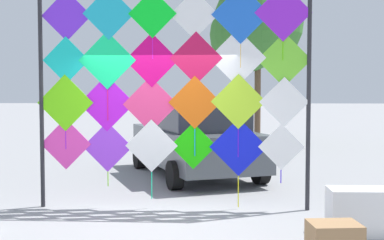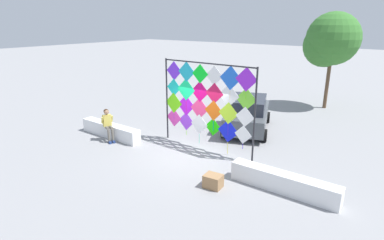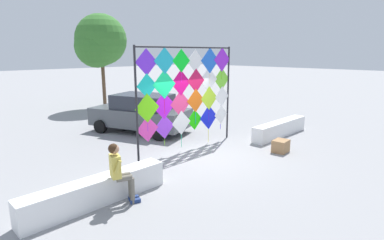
{
  "view_description": "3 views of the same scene",
  "coord_description": "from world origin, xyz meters",
  "px_view_note": "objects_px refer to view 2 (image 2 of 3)",
  "views": [
    {
      "loc": [
        0.83,
        -7.56,
        1.97
      ],
      "look_at": [
        0.55,
        0.39,
        1.49
      ],
      "focal_mm": 49.93,
      "sensor_mm": 36.0,
      "label": 1
    },
    {
      "loc": [
        7.16,
        -9.28,
        5.19
      ],
      "look_at": [
        -0.15,
        0.56,
        1.33
      ],
      "focal_mm": 29.54,
      "sensor_mm": 36.0,
      "label": 2
    },
    {
      "loc": [
        -7.24,
        -6.54,
        3.43
      ],
      "look_at": [
        -0.38,
        0.29,
        1.29
      ],
      "focal_mm": 28.59,
      "sensor_mm": 36.0,
      "label": 3
    }
  ],
  "objects_px": {
    "seated_vendor": "(108,123)",
    "parked_car": "(248,113)",
    "cardboard_box_large": "(213,181)",
    "kite_display_rack": "(207,99)",
    "tree_broadleaf": "(330,42)"
  },
  "relations": [
    {
      "from": "parked_car",
      "to": "kite_display_rack",
      "type": "bearing_deg",
      "value": -94.71
    },
    {
      "from": "seated_vendor",
      "to": "tree_broadleaf",
      "type": "relative_size",
      "value": 0.26
    },
    {
      "from": "cardboard_box_large",
      "to": "parked_car",
      "type": "bearing_deg",
      "value": 106.81
    },
    {
      "from": "seated_vendor",
      "to": "cardboard_box_large",
      "type": "distance_m",
      "value": 6.11
    },
    {
      "from": "cardboard_box_large",
      "to": "kite_display_rack",
      "type": "bearing_deg",
      "value": 128.29
    },
    {
      "from": "cardboard_box_large",
      "to": "tree_broadleaf",
      "type": "relative_size",
      "value": 0.1
    },
    {
      "from": "seated_vendor",
      "to": "parked_car",
      "type": "height_order",
      "value": "parked_car"
    },
    {
      "from": "parked_car",
      "to": "tree_broadleaf",
      "type": "height_order",
      "value": "tree_broadleaf"
    },
    {
      "from": "kite_display_rack",
      "to": "seated_vendor",
      "type": "height_order",
      "value": "kite_display_rack"
    },
    {
      "from": "seated_vendor",
      "to": "tree_broadleaf",
      "type": "distance_m",
      "value": 13.55
    },
    {
      "from": "kite_display_rack",
      "to": "tree_broadleaf",
      "type": "xyz_separation_m",
      "value": [
        2.11,
        9.8,
        1.85
      ]
    },
    {
      "from": "seated_vendor",
      "to": "parked_car",
      "type": "relative_size",
      "value": 0.32
    },
    {
      "from": "seated_vendor",
      "to": "cardboard_box_large",
      "type": "xyz_separation_m",
      "value": [
        6.04,
        -0.7,
        -0.64
      ]
    },
    {
      "from": "kite_display_rack",
      "to": "parked_car",
      "type": "distance_m",
      "value": 3.52
    },
    {
      "from": "seated_vendor",
      "to": "tree_broadleaf",
      "type": "bearing_deg",
      "value": 62.3
    }
  ]
}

